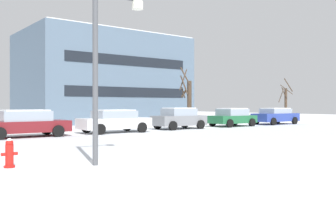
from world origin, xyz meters
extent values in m
cylinder|color=red|center=(0.65, -0.89, 0.03)|extent=(0.30, 0.30, 0.06)
cylinder|color=red|center=(0.65, -0.89, 0.35)|extent=(0.22, 0.22, 0.59)
sphere|color=red|center=(0.65, -0.89, 0.69)|extent=(0.21, 0.21, 0.21)
cylinder|color=red|center=(0.49, -0.89, 0.38)|extent=(0.12, 0.09, 0.09)
cylinder|color=red|center=(0.81, -0.89, 0.38)|extent=(0.12, 0.09, 0.09)
sphere|color=white|center=(0.65, -0.89, 0.75)|extent=(0.15, 0.15, 0.15)
cylinder|color=#4C4F54|center=(2.75, -1.98, 2.60)|extent=(0.16, 0.16, 5.20)
cylinder|color=silver|center=(4.22, -1.98, 4.90)|extent=(0.36, 0.36, 0.25)
cube|color=maroon|center=(4.01, 8.83, 0.57)|extent=(4.62, 1.92, 0.60)
cube|color=#8C99A8|center=(4.01, 8.83, 1.15)|extent=(2.55, 1.74, 0.55)
cube|color=white|center=(4.01, 8.83, 1.45)|extent=(2.32, 1.61, 0.06)
cylinder|color=black|center=(5.52, 9.75, 0.32)|extent=(0.64, 0.23, 0.64)
cylinder|color=black|center=(5.48, 7.87, 0.32)|extent=(0.64, 0.23, 0.64)
cylinder|color=black|center=(2.50, 7.92, 0.32)|extent=(0.64, 0.23, 0.64)
cube|color=white|center=(9.42, 8.68, 0.59)|extent=(4.48, 1.91, 0.65)
cube|color=#8C99A8|center=(9.42, 8.68, 1.15)|extent=(2.48, 1.73, 0.46)
cube|color=white|center=(9.42, 8.68, 1.41)|extent=(2.25, 1.60, 0.06)
cylinder|color=black|center=(10.88, 9.59, 0.32)|extent=(0.64, 0.23, 0.64)
cylinder|color=black|center=(10.85, 7.71, 0.32)|extent=(0.64, 0.23, 0.64)
cylinder|color=black|center=(7.99, 9.64, 0.32)|extent=(0.64, 0.23, 0.64)
cylinder|color=black|center=(7.96, 7.77, 0.32)|extent=(0.64, 0.23, 0.64)
cube|color=slate|center=(14.83, 8.90, 0.62)|extent=(3.89, 1.83, 0.70)
cube|color=#8C99A8|center=(14.83, 8.90, 1.22)|extent=(2.15, 1.66, 0.51)
cube|color=white|center=(14.83, 8.90, 1.50)|extent=(1.96, 1.53, 0.06)
cylinder|color=black|center=(16.10, 9.78, 0.32)|extent=(0.64, 0.23, 0.64)
cylinder|color=black|center=(16.07, 7.97, 0.32)|extent=(0.64, 0.23, 0.64)
cylinder|color=black|center=(13.59, 9.82, 0.32)|extent=(0.64, 0.23, 0.64)
cylinder|color=black|center=(13.56, 8.02, 0.32)|extent=(0.64, 0.23, 0.64)
cube|color=#1E6038|center=(20.24, 8.75, 0.57)|extent=(3.94, 1.92, 0.60)
cube|color=#8C99A8|center=(20.24, 8.75, 1.14)|extent=(2.18, 1.74, 0.53)
cube|color=white|center=(20.24, 8.75, 1.44)|extent=(1.98, 1.61, 0.06)
cylinder|color=black|center=(21.53, 9.67, 0.32)|extent=(0.64, 0.23, 0.64)
cylinder|color=black|center=(21.49, 7.78, 0.32)|extent=(0.64, 0.23, 0.64)
cylinder|color=black|center=(18.99, 9.72, 0.32)|extent=(0.64, 0.23, 0.64)
cylinder|color=black|center=(18.95, 7.83, 0.32)|extent=(0.64, 0.23, 0.64)
cube|color=#283D93|center=(25.65, 8.58, 0.62)|extent=(4.63, 1.87, 0.70)
cube|color=#8C99A8|center=(25.65, 8.58, 1.18)|extent=(2.56, 1.69, 0.42)
cube|color=white|center=(25.65, 8.58, 1.42)|extent=(2.33, 1.56, 0.06)
cylinder|color=black|center=(27.16, 9.47, 0.32)|extent=(0.64, 0.23, 0.64)
cylinder|color=black|center=(27.13, 7.64, 0.32)|extent=(0.64, 0.23, 0.64)
cylinder|color=black|center=(24.17, 9.52, 0.32)|extent=(0.64, 0.23, 0.64)
cylinder|color=black|center=(24.14, 7.69, 0.32)|extent=(0.64, 0.23, 0.64)
cylinder|color=#423326|center=(18.20, 11.66, 1.86)|extent=(0.38, 0.38, 3.72)
cylinder|color=#423326|center=(17.74, 11.89, 2.75)|extent=(0.60, 1.04, 0.92)
cylinder|color=#423326|center=(17.94, 12.07, 2.66)|extent=(0.97, 0.69, 0.67)
cylinder|color=#423326|center=(17.68, 11.72, 3.37)|extent=(0.24, 1.13, 1.62)
cylinder|color=#423326|center=(17.69, 11.60, 4.11)|extent=(0.24, 1.12, 1.50)
cylinder|color=#423326|center=(18.00, 12.21, 3.85)|extent=(1.20, 0.51, 1.84)
cylinder|color=#423326|center=(33.20, 12.79, 1.77)|extent=(0.29, 0.29, 3.53)
cylinder|color=#423326|center=(33.01, 12.33, 3.87)|extent=(1.04, 0.51, 1.46)
cylinder|color=#423326|center=(32.72, 12.37, 3.37)|extent=(0.93, 1.06, 1.09)
cylinder|color=#423326|center=(33.16, 13.33, 2.81)|extent=(1.16, 0.17, 1.70)
cylinder|color=#423326|center=(32.92, 12.93, 3.23)|extent=(0.38, 0.67, 0.90)
cube|color=slate|center=(16.08, 22.62, 4.33)|extent=(15.77, 10.17, 8.67)
cube|color=white|center=(16.08, 22.62, 8.72)|extent=(15.46, 9.97, 0.10)
cube|color=black|center=(16.08, 17.51, 2.89)|extent=(12.62, 0.04, 0.90)
cube|color=black|center=(16.08, 17.51, 5.78)|extent=(12.62, 0.04, 0.90)
camera|label=1|loc=(-2.25, -11.94, 1.78)|focal=40.14mm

